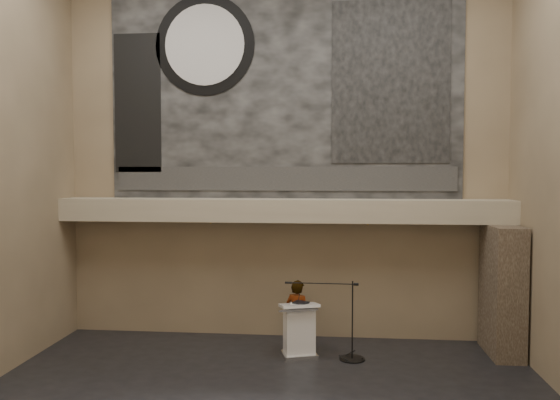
# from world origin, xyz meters

# --- Properties ---
(wall_back) EXTENTS (10.00, 0.02, 8.50)m
(wall_back) POSITION_xyz_m (0.00, 4.00, 4.25)
(wall_back) COLOR #77654B
(wall_back) RESTS_ON floor
(wall_front) EXTENTS (10.00, 0.02, 8.50)m
(wall_front) POSITION_xyz_m (0.00, -4.00, 4.25)
(wall_front) COLOR #77654B
(wall_front) RESTS_ON floor
(soffit) EXTENTS (10.00, 0.80, 0.50)m
(soffit) POSITION_xyz_m (0.00, 3.60, 2.95)
(soffit) COLOR tan
(soffit) RESTS_ON wall_back
(sprinkler_left) EXTENTS (0.04, 0.04, 0.06)m
(sprinkler_left) POSITION_xyz_m (-1.60, 3.55, 2.67)
(sprinkler_left) COLOR #B2893D
(sprinkler_left) RESTS_ON soffit
(sprinkler_right) EXTENTS (0.04, 0.04, 0.06)m
(sprinkler_right) POSITION_xyz_m (1.90, 3.55, 2.67)
(sprinkler_right) COLOR #B2893D
(sprinkler_right) RESTS_ON soffit
(banner) EXTENTS (8.00, 0.05, 5.00)m
(banner) POSITION_xyz_m (0.00, 3.97, 5.70)
(banner) COLOR black
(banner) RESTS_ON wall_back
(banner_text_strip) EXTENTS (7.76, 0.02, 0.55)m
(banner_text_strip) POSITION_xyz_m (0.00, 3.93, 3.65)
(banner_text_strip) COLOR #2C2C2C
(banner_text_strip) RESTS_ON banner
(banner_clock_rim) EXTENTS (2.30, 0.02, 2.30)m
(banner_clock_rim) POSITION_xyz_m (-1.80, 3.93, 6.70)
(banner_clock_rim) COLOR black
(banner_clock_rim) RESTS_ON banner
(banner_clock_face) EXTENTS (1.84, 0.02, 1.84)m
(banner_clock_face) POSITION_xyz_m (-1.80, 3.91, 6.70)
(banner_clock_face) COLOR silver
(banner_clock_face) RESTS_ON banner
(banner_building_print) EXTENTS (2.60, 0.02, 3.60)m
(banner_building_print) POSITION_xyz_m (2.40, 3.93, 5.80)
(banner_building_print) COLOR black
(banner_building_print) RESTS_ON banner
(banner_brick_print) EXTENTS (1.10, 0.02, 3.20)m
(banner_brick_print) POSITION_xyz_m (-3.40, 3.93, 5.40)
(banner_brick_print) COLOR black
(banner_brick_print) RESTS_ON banner
(stone_pier) EXTENTS (0.60, 1.40, 2.70)m
(stone_pier) POSITION_xyz_m (4.65, 3.15, 1.35)
(stone_pier) COLOR #3F3327
(stone_pier) RESTS_ON floor
(lectern) EXTENTS (0.89, 0.74, 1.14)m
(lectern) POSITION_xyz_m (0.46, 2.58, 0.55)
(lectern) COLOR silver
(lectern) RESTS_ON floor
(binder) EXTENTS (0.36, 0.33, 0.04)m
(binder) POSITION_xyz_m (0.49, 2.61, 1.12)
(binder) COLOR black
(binder) RESTS_ON lectern
(papers) EXTENTS (0.22, 0.31, 0.00)m
(papers) POSITION_xyz_m (0.39, 2.52, 1.10)
(papers) COLOR silver
(papers) RESTS_ON lectern
(speaker_person) EXTENTS (0.66, 0.57, 1.53)m
(speaker_person) POSITION_xyz_m (0.40, 2.89, 0.76)
(speaker_person) COLOR silver
(speaker_person) RESTS_ON floor
(mic_stand) EXTENTS (1.63, 0.52, 1.61)m
(mic_stand) POSITION_xyz_m (1.48, 2.51, 0.26)
(mic_stand) COLOR black
(mic_stand) RESTS_ON floor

